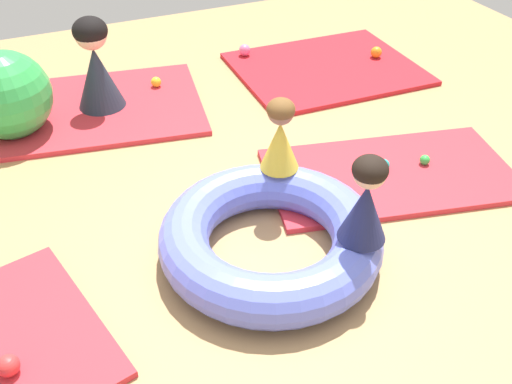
% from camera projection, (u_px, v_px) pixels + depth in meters
% --- Properties ---
extents(ground_plane, '(8.00, 8.00, 0.00)m').
position_uv_depth(ground_plane, '(268.00, 264.00, 3.31)').
color(ground_plane, tan).
extents(gym_mat_front, '(1.61, 1.32, 0.04)m').
position_uv_depth(gym_mat_front, '(326.00, 69.00, 5.31)').
color(gym_mat_front, red).
rests_on(gym_mat_front, ground).
extents(gym_mat_far_right, '(1.80, 1.23, 0.04)m').
position_uv_depth(gym_mat_far_right, '(390.00, 175.00, 3.98)').
color(gym_mat_far_right, red).
rests_on(gym_mat_far_right, ground).
extents(gym_mat_near_right, '(1.73, 1.46, 0.04)m').
position_uv_depth(gym_mat_near_right, '(103.00, 107.00, 4.73)').
color(gym_mat_near_right, red).
rests_on(gym_mat_near_right, ground).
extents(inflatable_cushion, '(1.25, 1.25, 0.28)m').
position_uv_depth(inflatable_cushion, '(270.00, 237.00, 3.28)').
color(inflatable_cushion, '#6070E5').
rests_on(inflatable_cushion, ground).
extents(child_in_navy, '(0.35, 0.35, 0.49)m').
position_uv_depth(child_in_navy, '(366.00, 200.00, 2.93)').
color(child_in_navy, navy).
rests_on(child_in_navy, inflatable_cushion).
extents(child_in_yellow, '(0.25, 0.25, 0.46)m').
position_uv_depth(child_in_yellow, '(280.00, 135.00, 3.46)').
color(child_in_yellow, yellow).
rests_on(child_in_yellow, inflatable_cushion).
extents(adult_seated, '(0.52, 0.52, 0.72)m').
position_uv_depth(adult_seated, '(96.00, 64.00, 4.51)').
color(adult_seated, '#232D3D').
rests_on(adult_seated, gym_mat_near_right).
extents(play_ball_pink, '(0.11, 0.11, 0.11)m').
position_uv_depth(play_ball_pink, '(245.00, 50.00, 5.46)').
color(play_ball_pink, pink).
rests_on(play_ball_pink, gym_mat_front).
extents(play_ball_red, '(0.10, 0.10, 0.10)m').
position_uv_depth(play_ball_red, '(8.00, 366.00, 2.66)').
color(play_ball_red, red).
rests_on(play_ball_red, gym_mat_center_rear).
extents(play_ball_yellow, '(0.09, 0.09, 0.09)m').
position_uv_depth(play_ball_yellow, '(156.00, 82.00, 4.96)').
color(play_ball_yellow, yellow).
rests_on(play_ball_yellow, gym_mat_near_right).
extents(play_ball_teal, '(0.08, 0.08, 0.08)m').
position_uv_depth(play_ball_teal, '(383.00, 165.00, 3.96)').
color(play_ball_teal, teal).
rests_on(play_ball_teal, gym_mat_far_right).
extents(play_ball_green, '(0.07, 0.07, 0.07)m').
position_uv_depth(play_ball_green, '(425.00, 160.00, 4.03)').
color(play_ball_green, green).
rests_on(play_ball_green, gym_mat_far_right).
extents(play_ball_orange, '(0.10, 0.10, 0.10)m').
position_uv_depth(play_ball_orange, '(376.00, 52.00, 5.43)').
color(play_ball_orange, orange).
rests_on(play_ball_orange, gym_mat_front).
extents(exercise_ball_large, '(0.65, 0.65, 0.65)m').
position_uv_depth(exercise_ball_large, '(6.00, 95.00, 4.25)').
color(exercise_ball_large, green).
rests_on(exercise_ball_large, ground).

